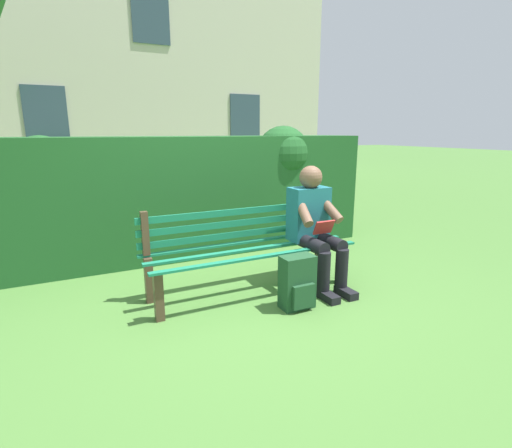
% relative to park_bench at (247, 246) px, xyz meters
% --- Properties ---
extents(ground, '(60.00, 60.00, 0.00)m').
position_rel_park_bench_xyz_m(ground, '(0.00, 0.09, -0.43)').
color(ground, '#477533').
extents(park_bench, '(1.96, 0.54, 0.81)m').
position_rel_park_bench_xyz_m(park_bench, '(0.00, 0.00, 0.00)').
color(park_bench, '#4C3828').
rests_on(park_bench, ground).
extents(person_seated, '(0.44, 0.73, 1.16)m').
position_rel_park_bench_xyz_m(person_seated, '(-0.63, 0.19, 0.18)').
color(person_seated, '#1E6672').
rests_on(person_seated, ground).
extents(hedge_backdrop, '(5.06, 0.84, 1.54)m').
position_rel_park_bench_xyz_m(hedge_backdrop, '(0.37, -1.39, 0.32)').
color(hedge_backdrop, '#1E5123').
rests_on(hedge_backdrop, ground).
extents(building_facade, '(9.95, 3.13, 6.68)m').
position_rel_park_bench_xyz_m(building_facade, '(-0.78, -8.68, 2.91)').
color(building_facade, beige).
rests_on(building_facade, ground).
extents(backpack, '(0.29, 0.24, 0.46)m').
position_rel_park_bench_xyz_m(backpack, '(-0.21, 0.57, -0.20)').
color(backpack, '#1E4728').
rests_on(backpack, ground).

